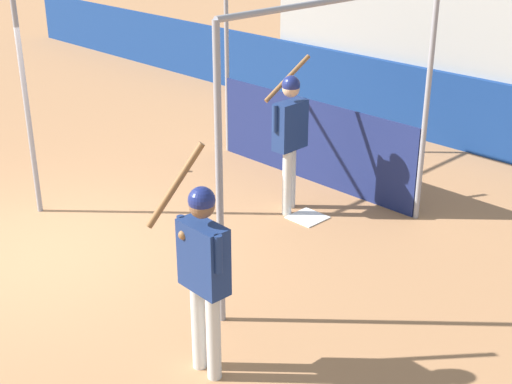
{
  "coord_description": "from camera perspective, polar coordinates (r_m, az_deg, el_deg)",
  "views": [
    {
      "loc": [
        7.3,
        -3.52,
        4.1
      ],
      "look_at": [
        2.21,
        1.47,
        1.03
      ],
      "focal_mm": 50.0,
      "sensor_mm": 36.0,
      "label": 1
    }
  ],
  "objects": [
    {
      "name": "baseball",
      "position": [
        11.17,
        -5.64,
        1.82
      ],
      "size": [
        0.07,
        0.07,
        0.07
      ],
      "color": "white",
      "rests_on": "ground"
    },
    {
      "name": "bleacher_section",
      "position": [
        14.68,
        15.44,
        12.89
      ],
      "size": [
        5.4,
        4.0,
        3.33
      ],
      "color": "#9E9E99",
      "rests_on": "ground"
    },
    {
      "name": "outfield_wall",
      "position": [
        13.2,
        10.29,
        7.64
      ],
      "size": [
        24.0,
        0.12,
        1.25
      ],
      "color": "navy",
      "rests_on": "ground"
    },
    {
      "name": "batting_cage",
      "position": [
        9.96,
        2.19,
        6.79
      ],
      "size": [
        3.81,
        3.57,
        3.08
      ],
      "color": "gray",
      "rests_on": "ground"
    },
    {
      "name": "ground_plane",
      "position": [
        9.08,
        -16.67,
        -4.63
      ],
      "size": [
        60.0,
        60.0,
        0.0
      ],
      "primitive_type": "plane",
      "color": "#A8754C"
    },
    {
      "name": "player_waiting",
      "position": [
        6.15,
        -4.27,
        -5.73
      ],
      "size": [
        0.8,
        0.51,
        2.11
      ],
      "rotation": [
        0.0,
        0.0,
        3.11
      ],
      "color": "silver",
      "rests_on": "ground"
    },
    {
      "name": "home_plate",
      "position": [
        9.59,
        4.15,
        -2.04
      ],
      "size": [
        0.44,
        0.44,
        0.02
      ],
      "color": "white",
      "rests_on": "ground"
    },
    {
      "name": "player_batter",
      "position": [
        9.39,
        2.74,
        5.0
      ],
      "size": [
        0.53,
        0.94,
        2.02
      ],
      "rotation": [
        0.0,
        0.0,
        1.61
      ],
      "color": "silver",
      "rests_on": "ground"
    }
  ]
}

